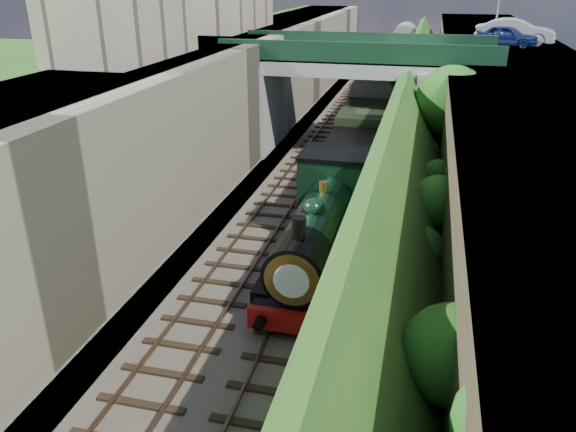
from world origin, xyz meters
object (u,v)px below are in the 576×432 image
object	(u,v)px
road_bridge	(366,91)
locomotive	(322,228)
car_silver	(515,31)
tree	(453,104)
car_blue	(507,36)
tender	(349,173)

from	to	relation	value
road_bridge	locomotive	distance (m)	16.18
car_silver	locomotive	distance (m)	25.90
road_bridge	tree	xyz separation A→B (m)	(4.97, -5.42, 0.57)
tree	locomotive	world-z (taller)	tree
car_silver	locomotive	xyz separation A→B (m)	(-8.85, -23.78, -5.21)
car_blue	car_silver	xyz separation A→B (m)	(0.64, 1.32, 0.18)
road_bridge	tender	bearing A→B (deg)	-88.31
car_blue	locomotive	size ratio (longest dim) A/B	0.39
tender	tree	bearing A→B (deg)	34.58
car_silver	tender	xyz separation A→B (m)	(-8.85, -16.41, -5.48)
tree	locomotive	distance (m)	11.93
tree	car_blue	xyz separation A→B (m)	(3.50, 11.84, 2.27)
tree	car_silver	size ratio (longest dim) A/B	1.28
tree	tender	size ratio (longest dim) A/B	1.10
locomotive	car_blue	bearing A→B (deg)	69.90
locomotive	tender	distance (m)	7.37
tree	car_silver	bearing A→B (deg)	72.54
car_silver	locomotive	bearing A→B (deg)	168.58
car_blue	tree	bearing A→B (deg)	-175.54
car_blue	locomotive	bearing A→B (deg)	-179.16
car_silver	tender	bearing A→B (deg)	160.66
road_bridge	tree	bearing A→B (deg)	-47.47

